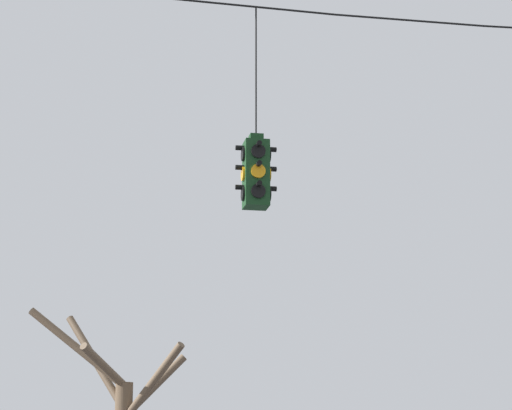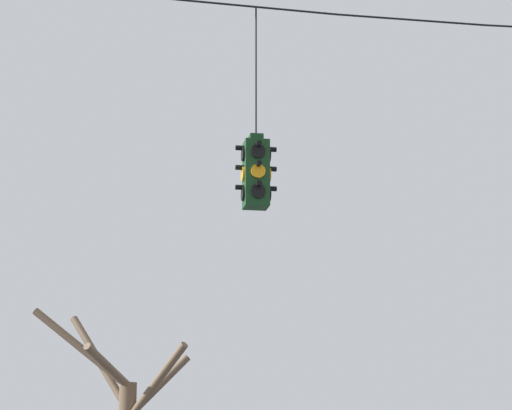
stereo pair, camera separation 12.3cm
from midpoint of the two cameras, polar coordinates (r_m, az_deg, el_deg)
span_wire at (r=15.36m, az=9.10°, el=10.75°), size 16.25×0.03×0.33m
traffic_light_over_intersection at (r=13.91m, az=0.25°, el=1.88°), size 0.58×0.58×3.00m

